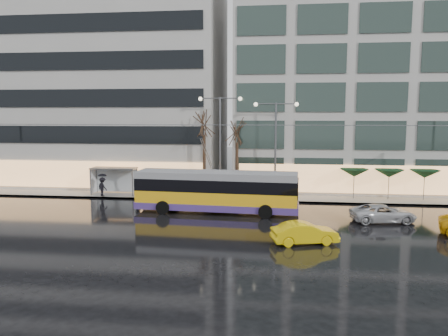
# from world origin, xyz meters

# --- Properties ---
(ground) EXTENTS (140.00, 140.00, 0.00)m
(ground) POSITION_xyz_m (0.00, 0.00, 0.00)
(ground) COLOR black
(ground) RESTS_ON ground
(sidewalk) EXTENTS (80.00, 10.00, 0.15)m
(sidewalk) POSITION_xyz_m (2.00, 14.00, 0.07)
(sidewalk) COLOR gray
(sidewalk) RESTS_ON ground
(kerb) EXTENTS (80.00, 0.10, 0.15)m
(kerb) POSITION_xyz_m (2.00, 9.05, 0.07)
(kerb) COLOR slate
(kerb) RESTS_ON ground
(building_left) EXTENTS (34.00, 14.00, 22.00)m
(building_left) POSITION_xyz_m (-16.00, 19.00, 11.15)
(building_left) COLOR #AAA8A2
(building_left) RESTS_ON sidewalk
(building_right) EXTENTS (32.00, 14.00, 25.00)m
(building_right) POSITION_xyz_m (19.00, 19.00, 12.65)
(building_right) COLOR #AAA8A2
(building_right) RESTS_ON sidewalk
(trolleybus) EXTENTS (12.73, 5.28, 5.84)m
(trolleybus) POSITION_xyz_m (2.48, 4.66, 1.58)
(trolleybus) COLOR yellow
(trolleybus) RESTS_ON ground
(catenary) EXTENTS (42.24, 5.12, 7.00)m
(catenary) POSITION_xyz_m (1.00, 7.94, 4.25)
(catenary) COLOR #595B60
(catenary) RESTS_ON ground
(bus_shelter) EXTENTS (4.20, 1.60, 2.51)m
(bus_shelter) POSITION_xyz_m (-8.38, 10.69, 1.96)
(bus_shelter) COLOR #595B60
(bus_shelter) RESTS_ON sidewalk
(street_lamp_near) EXTENTS (3.96, 0.36, 9.03)m
(street_lamp_near) POSITION_xyz_m (2.00, 10.80, 5.99)
(street_lamp_near) COLOR #595B60
(street_lamp_near) RESTS_ON sidewalk
(street_lamp_far) EXTENTS (3.96, 0.36, 8.53)m
(street_lamp_far) POSITION_xyz_m (7.00, 10.80, 5.71)
(street_lamp_far) COLOR #595B60
(street_lamp_far) RESTS_ON sidewalk
(tree_a) EXTENTS (3.20, 3.20, 8.40)m
(tree_a) POSITION_xyz_m (0.50, 11.00, 7.09)
(tree_a) COLOR black
(tree_a) RESTS_ON sidewalk
(tree_b) EXTENTS (3.20, 3.20, 7.70)m
(tree_b) POSITION_xyz_m (3.50, 11.20, 6.40)
(tree_b) COLOR black
(tree_b) RESTS_ON sidewalk
(parasol_a) EXTENTS (2.50, 2.50, 2.65)m
(parasol_a) POSITION_xyz_m (14.00, 11.00, 2.45)
(parasol_a) COLOR #595B60
(parasol_a) RESTS_ON sidewalk
(parasol_b) EXTENTS (2.50, 2.50, 2.65)m
(parasol_b) POSITION_xyz_m (17.00, 11.00, 2.45)
(parasol_b) COLOR #595B60
(parasol_b) RESTS_ON sidewalk
(parasol_c) EXTENTS (2.50, 2.50, 2.65)m
(parasol_c) POSITION_xyz_m (20.00, 11.00, 2.45)
(parasol_c) COLOR #595B60
(parasol_c) RESTS_ON sidewalk
(taxi_b) EXTENTS (4.17, 2.37, 1.30)m
(taxi_b) POSITION_xyz_m (8.79, -2.84, 0.65)
(taxi_b) COLOR yellow
(taxi_b) RESTS_ON ground
(sedan_silver) EXTENTS (4.82, 2.75, 1.27)m
(sedan_silver) POSITION_xyz_m (14.71, 3.10, 0.63)
(sedan_silver) COLOR silver
(sedan_silver) RESTS_ON ground
(pedestrian_a) EXTENTS (1.23, 1.24, 2.19)m
(pedestrian_a) POSITION_xyz_m (-5.48, 9.59, 1.59)
(pedestrian_a) COLOR black
(pedestrian_a) RESTS_ON sidewalk
(pedestrian_b) EXTENTS (0.90, 0.75, 1.65)m
(pedestrian_b) POSITION_xyz_m (-5.67, 11.99, 0.98)
(pedestrian_b) COLOR black
(pedestrian_b) RESTS_ON sidewalk
(pedestrian_c) EXTENTS (1.29, 1.16, 2.11)m
(pedestrian_c) POSITION_xyz_m (-8.71, 9.40, 1.26)
(pedestrian_c) COLOR black
(pedestrian_c) RESTS_ON sidewalk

